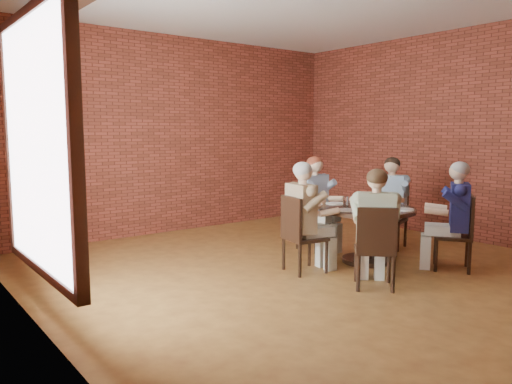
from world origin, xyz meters
TOP-DOWN VIEW (x-y plane):
  - floor at (0.00, 0.00)m, footprint 7.00×7.00m
  - wall_back at (0.00, 3.50)m, footprint 7.00×0.00m
  - wall_left at (-3.25, 0.00)m, footprint 0.00×7.00m
  - wall_right at (3.25, 0.00)m, footprint 0.00×7.00m
  - window at (-3.18, 0.40)m, footprint 0.10×2.16m
  - dining_table at (0.87, 0.00)m, footprint 1.27×1.27m
  - chair_a at (1.90, 0.38)m, footprint 0.57×0.57m
  - diner_a at (1.81, 0.35)m, footprint 0.83×0.75m
  - chair_b at (0.86, 1.05)m, footprint 0.46×0.46m
  - diner_b at (0.86, 0.95)m, footprint 0.57×0.70m
  - chair_c at (-0.19, 0.20)m, footprint 0.53×0.53m
  - diner_c at (-0.10, 0.18)m, footprint 0.78×0.68m
  - chair_d at (0.02, -0.83)m, footprint 0.61×0.61m
  - diner_d at (0.08, -0.77)m, footprint 0.85×0.85m
  - chair_e at (1.52, -0.98)m, footprint 0.62×0.62m
  - diner_e at (1.46, -0.90)m, footprint 0.84×0.88m
  - plate_a at (1.23, 0.13)m, footprint 0.26×0.26m
  - plate_b at (0.77, 0.48)m, footprint 0.26×0.26m
  - plate_c at (0.45, -0.01)m, footprint 0.26×0.26m
  - plate_d at (1.08, -0.43)m, footprint 0.26×0.26m
  - glass_a at (1.23, -0.01)m, footprint 0.07×0.07m
  - glass_b at (1.02, 0.24)m, footprint 0.07×0.07m
  - glass_c at (0.69, 0.23)m, footprint 0.07×0.07m
  - glass_d at (0.70, 0.03)m, footprint 0.07×0.07m
  - glass_e at (0.67, -0.09)m, footprint 0.07×0.07m
  - glass_f at (0.81, -0.39)m, footprint 0.07×0.07m
  - glass_g at (0.95, -0.20)m, footprint 0.07×0.07m
  - glass_h at (1.13, -0.03)m, footprint 0.07×0.07m
  - smartphone at (1.19, -0.43)m, footprint 0.10×0.16m

SIDE VIEW (x-z plane):
  - floor at x=0.00m, z-range 0.00..0.00m
  - chair_d at x=0.02m, z-range 0.04..0.99m
  - chair_a at x=1.90m, z-range 0.04..1.00m
  - chair_e at x=1.52m, z-range 0.04..1.00m
  - chair_c at x=-0.19m, z-range 0.04..1.00m
  - chair_b at x=0.86m, z-range 0.04..1.01m
  - dining_table at x=0.87m, z-range 0.15..0.90m
  - diner_d at x=0.08m, z-range 0.00..1.35m
  - diner_a at x=1.81m, z-range 0.00..1.37m
  - diner_e at x=1.46m, z-range 0.00..1.38m
  - diner_c at x=-0.10m, z-range 0.00..1.39m
  - diner_b at x=0.86m, z-range 0.00..1.39m
  - smartphone at x=1.19m, z-range 0.75..0.76m
  - plate_a at x=1.23m, z-range 0.75..0.76m
  - plate_b at x=0.77m, z-range 0.75..0.76m
  - plate_c at x=0.45m, z-range 0.75..0.76m
  - plate_d at x=1.08m, z-range 0.75..0.76m
  - glass_a at x=1.23m, z-range 0.75..0.89m
  - glass_b at x=1.02m, z-range 0.75..0.89m
  - glass_c at x=0.69m, z-range 0.75..0.89m
  - glass_d at x=0.70m, z-range 0.75..0.89m
  - glass_e at x=0.67m, z-range 0.75..0.89m
  - glass_f at x=0.81m, z-range 0.75..0.89m
  - glass_g at x=0.95m, z-range 0.75..0.89m
  - glass_h at x=1.13m, z-range 0.75..0.89m
  - window at x=-3.18m, z-range 0.47..2.83m
  - wall_back at x=0.00m, z-range -1.80..5.20m
  - wall_left at x=-3.25m, z-range -1.80..5.20m
  - wall_right at x=3.25m, z-range -1.80..5.20m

